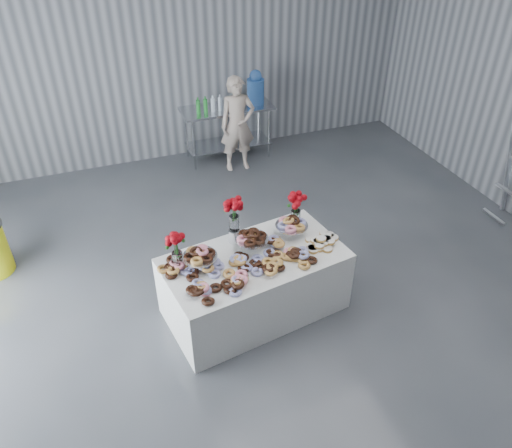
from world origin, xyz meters
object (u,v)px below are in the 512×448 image
Objects in this scene: display_table at (255,284)px; water_jug at (256,88)px; prep_table at (227,123)px; person at (238,124)px.

water_jug is (1.35, 3.60, 0.77)m from display_table.
display_table is 3.71m from prep_table.
prep_table is 0.73m from water_jug.
prep_table reaches higher than display_table.
person reaches higher than water_jug.
display_table is at bearing -110.56° from water_jug.
water_jug is at bearing -0.00° from prep_table.
display_table is at bearing -101.41° from person.
person is (0.04, -0.42, 0.15)m from prep_table.
prep_table is at bearing 99.73° from person.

